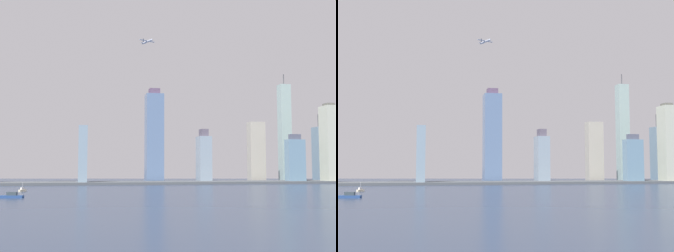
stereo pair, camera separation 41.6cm
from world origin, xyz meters
TOP-DOWN VIEW (x-y plane):
  - ground_plane at (0.00, 0.00)m, footprint 6000.00×6000.00m
  - waterfront_pier at (0.00, 444.79)m, footprint 914.64×72.06m
  - skyscraper_0 at (311.83, 534.85)m, footprint 15.42×23.25m
  - skyscraper_1 at (247.49, 533.83)m, footprint 18.58×17.56m
  - skyscraper_3 at (271.53, 429.67)m, footprint 20.66×26.77m
  - skyscraper_4 at (217.19, 435.83)m, footprint 27.35×15.23m
  - skyscraper_5 at (11.22, 498.13)m, footprint 27.08×26.21m
  - skyscraper_8 at (179.57, 496.81)m, footprint 25.22×18.51m
  - skyscraper_9 at (-99.25, 435.10)m, footprint 12.12×21.23m
  - skyscraper_10 at (84.72, 473.87)m, footprint 18.78×27.54m
  - boat_0 at (-156.02, 157.22)m, footprint 18.02×8.28m
  - boat_2 at (-158.99, 256.52)m, footprint 7.29×8.48m
  - airplane at (-14.03, 407.52)m, footprint 23.40×23.20m

SIDE VIEW (x-z plane):
  - ground_plane at x=0.00m, z-range 0.00..0.00m
  - boat_2 at x=-158.99m, z-range -2.97..6.04m
  - boat_0 at x=-156.02m, z-range -0.64..3.96m
  - waterfront_pier at x=0.00m, z-range 0.00..3.46m
  - skyscraper_4 at x=217.19m, z-range -2.50..71.34m
  - skyscraper_10 at x=84.72m, z-range -3.45..79.04m
  - skyscraper_9 at x=-99.25m, z-range 0.00..81.35m
  - skyscraper_0 at x=311.83m, z-range -11.41..106.35m
  - skyscraper_8 at x=179.57m, z-range 0.00..97.48m
  - skyscraper_3 at x=271.53m, z-range -1.27..120.39m
  - skyscraper_5 at x=11.22m, z-range -2.76..144.59m
  - skyscraper_1 at x=247.49m, z-range -9.43..177.80m
  - airplane at x=-14.03m, z-range 194.19..201.81m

